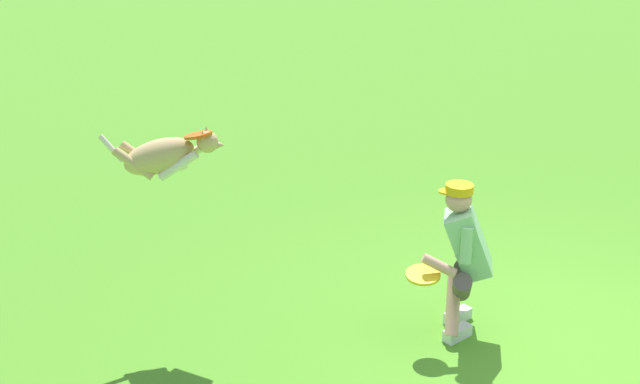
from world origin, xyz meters
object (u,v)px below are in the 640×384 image
at_px(frisbee_flying, 198,135).
at_px(frisbee_held, 423,275).
at_px(dog, 165,156).
at_px(person, 463,254).

height_order(frisbee_flying, frisbee_held, frisbee_flying).
height_order(dog, frisbee_held, dog).
bearing_deg(frisbee_flying, person, 138.42).
distance_m(dog, frisbee_flying, 0.34).
xyz_separation_m(person, frisbee_held, (0.38, -0.07, -0.09)).
distance_m(person, frisbee_held, 0.40).
height_order(person, dog, dog).
bearing_deg(dog, frisbee_flying, -3.77).
distance_m(person, dog, 2.50).
relative_size(dog, frisbee_flying, 3.55).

